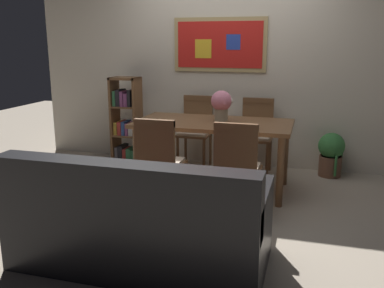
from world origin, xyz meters
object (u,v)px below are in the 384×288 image
dining_table (213,130)px  potted_ivy (331,153)px  dining_chair_near_right (237,162)px  dining_chair_far_left (196,126)px  flower_vase (222,104)px  leather_couch (138,224)px  dining_chair_far_right (256,129)px  dining_chair_near_left (159,157)px  bookshelf (126,124)px

dining_table → potted_ivy: dining_table is taller
dining_chair_near_right → dining_chair_far_left: (-0.80, 1.53, 0.00)m
dining_table → flower_vase: bearing=43.6°
dining_chair_far_left → leather_couch: bearing=-83.9°
dining_table → potted_ivy: 1.55m
dining_chair_far_right → flower_vase: flower_vase is taller
leather_couch → dining_chair_near_right: bearing=62.0°
leather_couch → flower_vase: bearing=83.5°
flower_vase → dining_chair_far_left: bearing=124.0°
dining_table → dining_chair_near_left: size_ratio=1.83×
dining_chair_far_left → potted_ivy: 1.69m
dining_chair_far_right → dining_chair_near_right: same height
flower_vase → dining_chair_far_right: bearing=66.6°
dining_table → leather_couch: size_ratio=0.92×
dining_chair_near_right → bookshelf: size_ratio=0.80×
dining_chair_far_left → flower_vase: bearing=-56.0°
dining_table → dining_chair_far_right: 0.84m
leather_couch → potted_ivy: bearing=61.5°
dining_table → leather_couch: leather_couch is taller
dining_chair_far_left → flower_vase: flower_vase is taller
dining_chair_near_right → flower_vase: bearing=111.6°
dining_chair_far_right → flower_vase: 0.84m
dining_chair_far_left → flower_vase: (0.48, -0.71, 0.40)m
dining_table → flower_vase: (0.07, 0.07, 0.28)m
dining_chair_near_right → dining_chair_far_left: same height
dining_chair_far_right → leather_couch: 2.56m
dining_chair_far_left → flower_vase: size_ratio=2.77×
dining_table → flower_vase: flower_vase is taller
dining_table → potted_ivy: (1.26, 0.82, -0.38)m
dining_chair_near_right → dining_chair_near_left: bearing=-178.1°
dining_chair_far_left → dining_chair_near_right: bearing=-62.3°
leather_couch → flower_vase: flower_vase is taller
dining_chair_near_right → dining_chair_near_left: 0.73m
leather_couch → flower_vase: size_ratio=5.49×
dining_chair_near_right → dining_chair_far_left: 1.73m
dining_chair_far_right → dining_chair_far_left: size_ratio=1.00×
bookshelf → flower_vase: bearing=-23.3°
bookshelf → flower_vase: 1.59m
dining_chair_near_right → flower_vase: 0.97m
leather_couch → potted_ivy: size_ratio=3.40×
bookshelf → dining_chair_near_left: bearing=-55.5°
dining_chair_near_right → bookshelf: bearing=140.5°
dining_chair_far_right → leather_couch: dining_chair_far_right is taller
dining_chair_near_left → dining_chair_far_left: bearing=92.6°
dining_chair_far_right → dining_table: bearing=-116.1°
dining_chair_near_left → flower_vase: bearing=64.2°
dining_chair_far_right → dining_chair_far_left: (-0.77, 0.03, 0.00)m
leather_couch → bookshelf: bookshelf is taller
dining_chair_near_right → flower_vase: (-0.33, 0.82, 0.40)m
dining_chair_far_right → dining_chair_near_left: (-0.70, -1.53, 0.00)m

